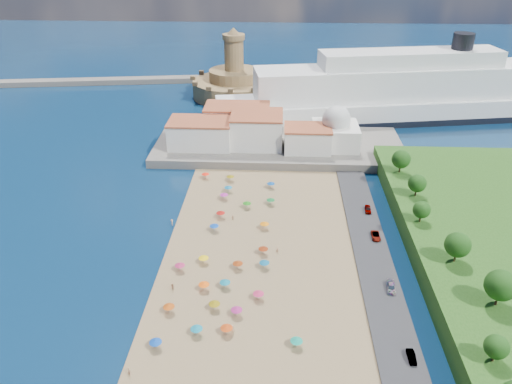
{
  "coord_description": "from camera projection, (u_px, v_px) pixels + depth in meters",
  "views": [
    {
      "loc": [
        10.09,
        -96.63,
        73.01
      ],
      "look_at": [
        4.0,
        25.0,
        8.0
      ],
      "focal_mm": 35.0,
      "sensor_mm": 36.0,
      "label": 1
    }
  ],
  "objects": [
    {
      "name": "ground",
      "position": [
        234.0,
        270.0,
        119.97
      ],
      "size": [
        700.0,
        700.0,
        0.0
      ],
      "primitive_type": "plane",
      "color": "#071938",
      "rests_on": "ground"
    },
    {
      "name": "terrace",
      "position": [
        279.0,
        147.0,
        183.14
      ],
      "size": [
        90.0,
        36.0,
        3.0
      ],
      "primitive_type": "cube",
      "color": "#59544C",
      "rests_on": "ground"
    },
    {
      "name": "jetty",
      "position": [
        229.0,
        115.0,
        215.09
      ],
      "size": [
        18.0,
        70.0,
        2.4
      ],
      "primitive_type": "cube",
      "color": "#59544C",
      "rests_on": "ground"
    },
    {
      "name": "breakwater",
      "position": [
        49.0,
        82.0,
        259.01
      ],
      "size": [
        199.03,
        34.77,
        2.6
      ],
      "primitive_type": "cube",
      "rotation": [
        0.0,
        0.0,
        0.14
      ],
      "color": "#59544C",
      "rests_on": "ground"
    },
    {
      "name": "waterfront_buildings",
      "position": [
        243.0,
        129.0,
        181.28
      ],
      "size": [
        57.0,
        29.0,
        11.0
      ],
      "color": "silver",
      "rests_on": "terrace"
    },
    {
      "name": "domed_building",
      "position": [
        336.0,
        130.0,
        176.97
      ],
      "size": [
        16.0,
        16.0,
        15.0
      ],
      "color": "silver",
      "rests_on": "terrace"
    },
    {
      "name": "fortress",
      "position": [
        234.0,
        83.0,
        238.94
      ],
      "size": [
        40.0,
        40.0,
        32.4
      ],
      "color": "olive",
      "rests_on": "ground"
    },
    {
      "name": "cruise_ship",
      "position": [
        406.0,
        94.0,
        210.08
      ],
      "size": [
        162.03,
        50.87,
        35.05
      ],
      "color": "black",
      "rests_on": "ground"
    },
    {
      "name": "beach_parasols",
      "position": [
        224.0,
        294.0,
        108.59
      ],
      "size": [
        32.32,
        117.3,
        2.2
      ],
      "color": "gray",
      "rests_on": "beach"
    },
    {
      "name": "beachgoers",
      "position": [
        198.0,
        299.0,
        108.87
      ],
      "size": [
        36.38,
        79.47,
        1.87
      ],
      "color": "tan",
      "rests_on": "beach"
    },
    {
      "name": "parked_cars",
      "position": [
        389.0,
        280.0,
        114.32
      ],
      "size": [
        2.34,
        74.86,
        1.45
      ],
      "color": "gray",
      "rests_on": "promenade"
    },
    {
      "name": "hillside_trees",
      "position": [
        458.0,
        258.0,
        106.62
      ],
      "size": [
        14.87,
        111.34,
        8.05
      ],
      "color": "#382314",
      "rests_on": "hillside"
    }
  ]
}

